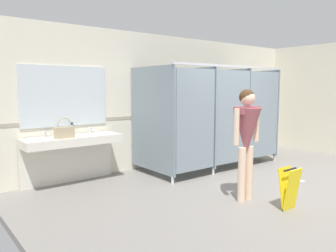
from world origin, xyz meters
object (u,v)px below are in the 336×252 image
(wet_floor_sign, at_px, (289,188))
(handbag, at_px, (64,132))
(person_standing, at_px, (246,131))
(soap_dispenser, at_px, (72,129))
(paper_cup, at_px, (69,135))

(wet_floor_sign, bearing_deg, handbag, 126.20)
(person_standing, bearing_deg, soap_dispenser, 122.85)
(person_standing, height_order, paper_cup, person_standing)
(soap_dispenser, distance_m, wet_floor_sign, 3.59)
(handbag, xyz_separation_m, paper_cup, (0.08, 0.01, -0.05))
(paper_cup, bearing_deg, soap_dispenser, 59.23)
(soap_dispenser, bearing_deg, handbag, -130.43)
(paper_cup, height_order, wet_floor_sign, paper_cup)
(handbag, distance_m, paper_cup, 0.10)
(handbag, xyz_separation_m, wet_floor_sign, (2.02, -2.76, -0.64))
(person_standing, distance_m, paper_cup, 2.80)
(soap_dispenser, height_order, wet_floor_sign, soap_dispenser)
(person_standing, xyz_separation_m, wet_floor_sign, (0.19, -0.59, -0.72))
(person_standing, relative_size, paper_cup, 15.61)
(handbag, bearing_deg, wet_floor_sign, -53.80)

